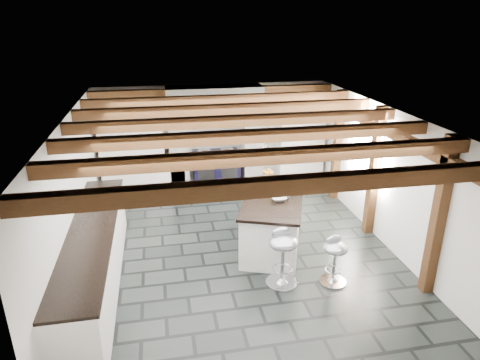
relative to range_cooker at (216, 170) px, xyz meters
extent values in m
plane|color=black|center=(0.00, -2.68, -0.47)|extent=(6.00, 6.00, 0.00)
plane|color=silver|center=(0.00, 0.32, 0.68)|extent=(5.00, 0.00, 5.00)
plane|color=silver|center=(-2.50, -2.68, 0.68)|extent=(0.00, 6.00, 6.00)
plane|color=silver|center=(2.50, -2.68, 0.68)|extent=(0.00, 6.00, 6.00)
plane|color=white|center=(0.00, -2.68, 1.83)|extent=(6.00, 6.00, 0.00)
cube|color=white|center=(-0.80, 0.02, 0.48)|extent=(0.40, 0.60, 1.90)
cube|color=white|center=(0.80, 0.02, 0.48)|extent=(0.40, 0.60, 1.90)
cube|color=#4E2E16|center=(0.00, 0.02, 1.52)|extent=(2.10, 0.65, 0.18)
cube|color=white|center=(0.00, 0.02, 1.68)|extent=(2.00, 0.60, 0.31)
cube|color=black|center=(0.00, -0.30, 1.58)|extent=(1.00, 0.03, 0.22)
cube|color=silver|center=(0.00, -0.31, 1.58)|extent=(0.90, 0.01, 0.14)
cube|color=white|center=(-1.75, 0.02, 0.53)|extent=(1.30, 0.58, 2.00)
cube|color=white|center=(1.90, 0.02, 0.53)|extent=(1.00, 0.58, 2.00)
cube|color=white|center=(-2.20, -3.28, -0.03)|extent=(0.60, 3.80, 0.88)
cube|color=black|center=(-2.20, -3.28, 0.43)|extent=(0.64, 3.80, 0.04)
cube|color=white|center=(-1.05, 0.02, -0.03)|extent=(0.70, 0.60, 0.88)
cube|color=black|center=(-1.05, 0.02, 0.43)|extent=(0.74, 0.64, 0.04)
cube|color=#4E2E16|center=(2.42, -2.68, 1.48)|extent=(0.15, 5.80, 0.14)
plane|color=white|center=(2.48, -2.08, 1.08)|extent=(0.00, 0.90, 0.90)
cube|color=#4E2E16|center=(0.00, -5.28, 1.74)|extent=(5.00, 0.16, 0.16)
cube|color=#4E2E16|center=(0.00, -4.41, 1.74)|extent=(5.00, 0.16, 0.16)
cube|color=#4E2E16|center=(0.00, -3.54, 1.74)|extent=(5.00, 0.16, 0.16)
cube|color=#4E2E16|center=(0.00, -2.68, 1.74)|extent=(5.00, 0.16, 0.16)
cube|color=#4E2E16|center=(0.00, -1.81, 1.74)|extent=(5.00, 0.16, 0.16)
cube|color=#4E2E16|center=(0.00, -0.94, 1.74)|extent=(5.00, 0.16, 0.16)
cube|color=#4E2E16|center=(0.00, -0.08, 1.74)|extent=(5.00, 0.16, 0.16)
cube|color=#4E2E16|center=(2.42, -4.28, 0.68)|extent=(0.15, 0.15, 2.30)
cube|color=#4E2E16|center=(2.42, -2.48, 0.68)|extent=(0.15, 0.15, 2.30)
cube|color=#4E2E16|center=(2.42, -0.88, 0.68)|extent=(0.15, 0.15, 2.30)
cylinder|color=black|center=(0.45, -2.73, 1.46)|extent=(0.01, 0.01, 0.56)
cylinder|color=white|center=(0.45, -2.73, 1.13)|extent=(0.09, 0.09, 0.22)
cylinder|color=black|center=(0.50, -2.43, 1.46)|extent=(0.01, 0.01, 0.56)
cylinder|color=white|center=(0.50, -2.43, 1.13)|extent=(0.09, 0.09, 0.22)
cylinder|color=black|center=(0.55, -2.13, 1.46)|extent=(0.01, 0.01, 0.56)
cylinder|color=white|center=(0.55, -2.13, 1.13)|extent=(0.09, 0.09, 0.22)
cube|color=black|center=(0.00, 0.00, -0.02)|extent=(1.00, 0.60, 0.90)
ellipsoid|color=silver|center=(-0.25, 0.00, 0.46)|extent=(0.28, 0.28, 0.11)
ellipsoid|color=silver|center=(0.25, 0.00, 0.46)|extent=(0.28, 0.28, 0.11)
cylinder|color=silver|center=(0.00, -0.32, 0.35)|extent=(0.95, 0.03, 0.03)
cube|color=black|center=(-0.25, -0.30, -0.02)|extent=(0.35, 0.02, 0.30)
cube|color=black|center=(0.25, -0.30, -0.02)|extent=(0.35, 0.02, 0.30)
cube|color=white|center=(0.59, -2.63, -0.04)|extent=(1.42, 1.92, 0.85)
cube|color=black|center=(0.59, -2.63, 0.40)|extent=(1.51, 2.02, 0.05)
imported|color=white|center=(0.62, -2.13, 0.52)|extent=(0.23, 0.23, 0.18)
ellipsoid|color=orange|center=(0.62, -2.13, 0.67)|extent=(0.19, 0.19, 0.12)
cylinder|color=white|center=(0.84, -2.37, 0.51)|extent=(0.12, 0.12, 0.17)
imported|color=white|center=(0.65, -2.75, 0.46)|extent=(0.32, 0.32, 0.06)
cylinder|color=white|center=(0.83, -2.67, 0.48)|extent=(0.05, 0.05, 0.10)
cylinder|color=white|center=(0.83, -2.67, 0.53)|extent=(0.21, 0.21, 0.01)
cylinder|color=#CCB989|center=(0.83, -2.67, 0.57)|extent=(0.16, 0.16, 0.07)
cylinder|color=silver|center=(1.19, -3.85, -0.45)|extent=(0.40, 0.40, 0.03)
cone|color=silver|center=(1.19, -3.85, -0.41)|extent=(0.18, 0.18, 0.07)
cylinder|color=silver|center=(1.19, -3.85, -0.17)|extent=(0.05, 0.05, 0.50)
torus|color=silver|center=(1.19, -3.85, -0.25)|extent=(0.25, 0.25, 0.02)
ellipsoid|color=#9394A1|center=(1.19, -3.85, 0.11)|extent=(0.43, 0.43, 0.16)
ellipsoid|color=#9394A1|center=(1.17, -3.76, 0.20)|extent=(0.27, 0.15, 0.14)
cylinder|color=silver|center=(0.44, -3.73, -0.45)|extent=(0.47, 0.47, 0.03)
cone|color=silver|center=(0.44, -3.73, -0.40)|extent=(0.21, 0.21, 0.09)
cylinder|color=silver|center=(0.44, -3.73, -0.11)|extent=(0.05, 0.05, 0.59)
torus|color=silver|center=(0.44, -3.73, -0.21)|extent=(0.30, 0.30, 0.02)
ellipsoid|color=#9394A1|center=(0.44, -3.73, 0.22)|extent=(0.47, 0.47, 0.19)
ellipsoid|color=#9394A1|center=(0.43, -3.63, 0.32)|extent=(0.31, 0.15, 0.16)
camera|label=1|loc=(-1.17, -8.82, 3.24)|focal=32.00mm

